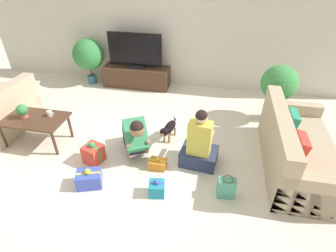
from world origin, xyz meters
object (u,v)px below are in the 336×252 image
(sofa_right, at_px, (295,150))
(tv_console, at_px, (137,77))
(gift_box_d, at_px, (158,164))
(gift_box_b, at_px, (157,188))
(gift_box_c, at_px, (93,153))
(person_sitting, at_px, (199,146))
(dog, at_px, (169,129))
(tabletop_plant, at_px, (22,111))
(coffee_table, at_px, (34,121))
(potted_plant_corner_right, at_px, (279,86))
(tv, at_px, (135,52))
(potted_plant_back_left, at_px, (88,55))
(gift_box_a, at_px, (89,179))
(person_kneeling, at_px, (135,136))
(gift_bag_a, at_px, (226,188))
(mug, at_px, (50,113))

(sofa_right, height_order, tv_console, sofa_right)
(tv_console, xyz_separation_m, gift_box_d, (1.12, -2.60, -0.16))
(tv_console, bearing_deg, gift_box_b, -68.39)
(gift_box_c, bearing_deg, person_sitting, 9.68)
(dog, bearing_deg, tabletop_plant, -154.20)
(person_sitting, relative_size, gift_box_c, 2.67)
(gift_box_c, bearing_deg, gift_box_b, -22.10)
(coffee_table, relative_size, potted_plant_corner_right, 0.98)
(tv, bearing_deg, person_sitting, -54.83)
(tv_console, bearing_deg, sofa_right, -35.48)
(potted_plant_back_left, distance_m, gift_box_b, 3.86)
(gift_box_a, xyz_separation_m, gift_box_c, (-0.15, 0.46, 0.04))
(potted_plant_back_left, xyz_separation_m, person_sitting, (2.78, -2.34, -0.34))
(gift_box_c, bearing_deg, potted_plant_back_left, 115.58)
(potted_plant_corner_right, bearing_deg, person_kneeling, -145.33)
(gift_box_d, bearing_deg, potted_plant_corner_right, 44.27)
(person_sitting, height_order, gift_box_a, person_sitting)
(tv, relative_size, dog, 2.19)
(potted_plant_back_left, bearing_deg, gift_box_d, -49.04)
(potted_plant_corner_right, xyz_separation_m, person_kneeling, (-2.16, -1.49, -0.34))
(tv_console, height_order, gift_box_d, tv_console)
(gift_box_b, xyz_separation_m, tabletop_plant, (-2.29, 0.69, 0.49))
(tv, distance_m, gift_bag_a, 3.67)
(potted_plant_back_left, relative_size, tabletop_plant, 4.61)
(coffee_table, height_order, tabletop_plant, tabletop_plant)
(person_kneeling, bearing_deg, tabletop_plant, 152.81)
(gift_bag_a, bearing_deg, potted_plant_corner_right, 69.16)
(tv_console, xyz_separation_m, tv, (0.00, 0.00, 0.57))
(person_sitting, distance_m, gift_box_c, 1.57)
(potted_plant_back_left, bearing_deg, gift_box_c, -64.42)
(person_kneeling, relative_size, gift_bag_a, 2.57)
(tv_console, bearing_deg, dog, -59.18)
(person_kneeling, bearing_deg, gift_box_a, -147.66)
(tv, bearing_deg, gift_box_a, -84.49)
(gift_box_d, height_order, gift_bag_a, gift_bag_a)
(sofa_right, distance_m, coffee_table, 3.97)
(gift_box_d, bearing_deg, gift_bag_a, -19.17)
(tv_console, bearing_deg, gift_box_c, -86.70)
(person_kneeling, height_order, tabletop_plant, person_kneeling)
(mug, bearing_deg, gift_box_a, -39.94)
(tv_console, relative_size, tabletop_plant, 6.67)
(gift_box_d, relative_size, mug, 2.01)
(potted_plant_back_left, xyz_separation_m, tabletop_plant, (0.02, -2.35, -0.08))
(gift_box_c, xyz_separation_m, gift_bag_a, (1.95, -0.29, 0.00))
(coffee_table, xyz_separation_m, dog, (2.08, 0.48, -0.19))
(gift_box_b, relative_size, gift_box_c, 0.71)
(tv, relative_size, person_kneeling, 1.50)
(gift_box_d, bearing_deg, tabletop_plant, 174.77)
(gift_box_b, bearing_deg, gift_box_a, -178.33)
(tv_console, xyz_separation_m, person_sitting, (1.69, -2.39, 0.10))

